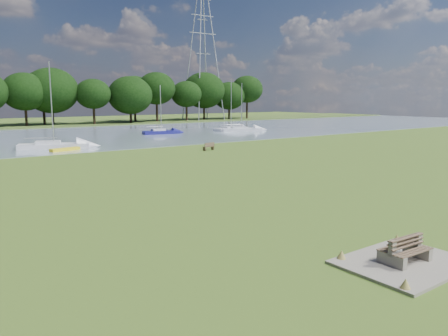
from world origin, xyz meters
TOP-DOWN VIEW (x-y plane):
  - ground at (0.00, 0.00)m, footprint 220.00×220.00m
  - river at (0.00, 42.00)m, footprint 220.00×40.00m
  - concrete_pad at (0.00, -14.00)m, footprint 4.20×3.20m
  - bench_pair at (0.00, -14.00)m, footprint 1.74×1.07m
  - riverbank_bench at (12.73, 16.38)m, footprint 1.41×0.62m
  - kayak at (0.19, 24.60)m, footprint 3.25×1.54m
  - pylon at (47.43, 70.00)m, footprint 7.59×5.32m
  - sailboat_0 at (32.11, 35.38)m, footprint 6.86×4.31m
  - sailboat_1 at (-0.23, 27.47)m, footprint 7.55×4.28m
  - sailboat_3 at (31.69, 37.65)m, footprint 6.99×3.05m
  - sailboat_5 at (18.47, 37.92)m, footprint 5.81×2.38m

SIDE VIEW (x-z plane):
  - ground at x=0.00m, z-range 0.00..0.00m
  - river at x=0.00m, z-range -0.05..0.05m
  - concrete_pad at x=0.00m, z-range 0.00..0.10m
  - kayak at x=0.19m, z-range 0.05..0.37m
  - riverbank_bench at x=12.73m, z-range 0.00..0.84m
  - sailboat_3 at x=31.69m, z-range -3.83..4.76m
  - bench_pair at x=0.00m, z-range 0.01..0.93m
  - sailboat_0 at x=32.11m, z-range -3.44..4.42m
  - sailboat_5 at x=18.47m, z-range -3.15..4.22m
  - sailboat_1 at x=-0.23m, z-range -4.09..5.18m
  - pylon at x=47.43m, z-range 4.32..38.52m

